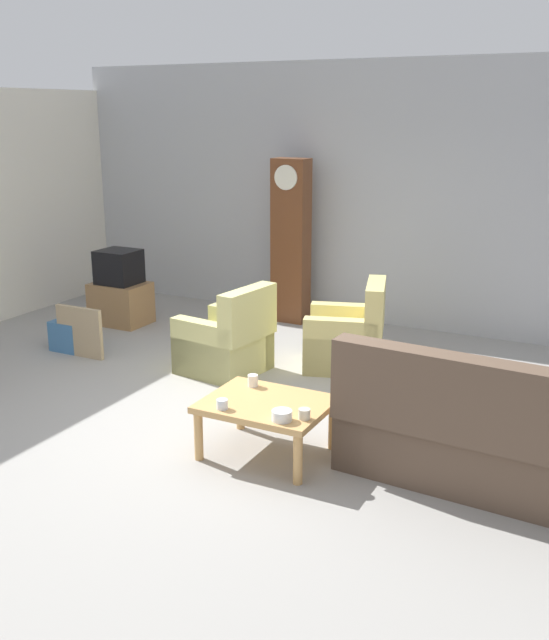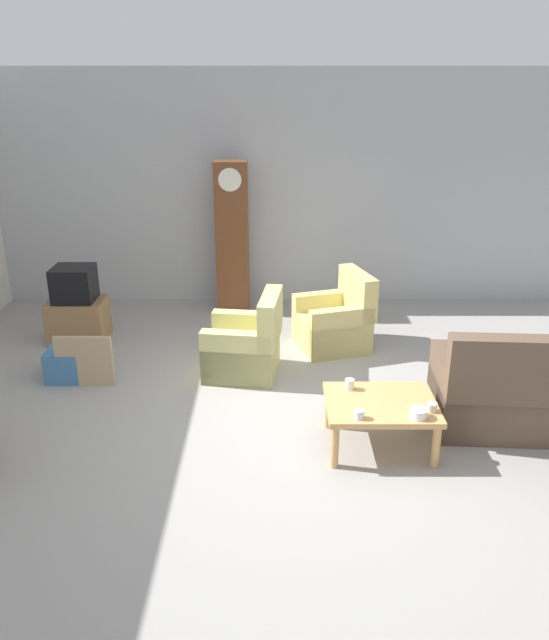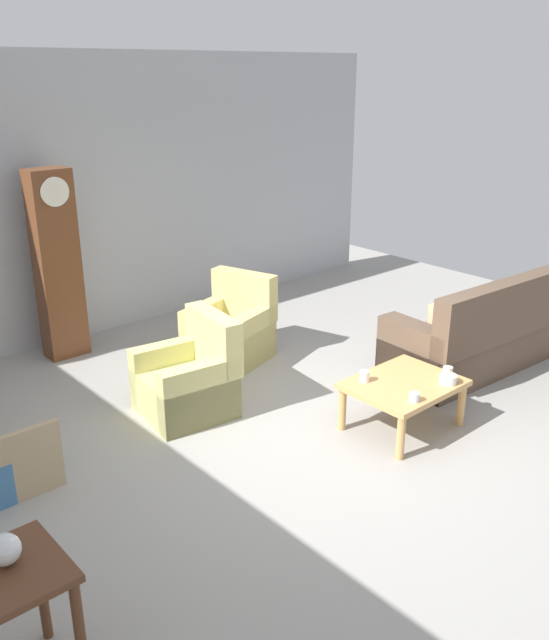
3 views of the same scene
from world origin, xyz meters
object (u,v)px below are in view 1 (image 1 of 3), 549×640
armchair_olive_far (348,339)px  cup_cream_tall (304,414)px  armchair_olive_near (227,344)px  bowl_white_stacked (282,415)px  grandfather_clock (291,241)px  framed_picture_leaning (80,332)px  tv_stand_cabinet (121,303)px  storage_box_blue (74,333)px  tv_crt (119,267)px  coffee_table_wood (267,409)px  cup_white_porcelain (253,381)px  cup_blue_rimmed (222,404)px  couch_floral (486,440)px

armchair_olive_far → cup_cream_tall: bearing=-75.9°
armchair_olive_near → cup_cream_tall: armchair_olive_near is taller
armchair_olive_far → bowl_white_stacked: (0.46, -2.47, 0.18)m
grandfather_clock → framed_picture_leaning: (-1.43, -2.34, -0.75)m
tv_stand_cabinet → bowl_white_stacked: 4.51m
tv_stand_cabinet → bowl_white_stacked: (3.63, -2.68, 0.22)m
grandfather_clock → storage_box_blue: 2.86m
framed_picture_leaning → cup_cream_tall: bearing=-21.9°
armchair_olive_near → cup_cream_tall: 2.33m
cup_cream_tall → bowl_white_stacked: 0.17m
tv_stand_cabinet → cup_cream_tall: size_ratio=7.65×
framed_picture_leaning → storage_box_blue: framed_picture_leaning is taller
armchair_olive_far → framed_picture_leaning: armchair_olive_far is taller
tv_crt → storage_box_blue: size_ratio=1.06×
framed_picture_leaning → storage_box_blue: size_ratio=1.33×
armchair_olive_near → storage_box_blue: (-1.96, -0.11, -0.14)m
coffee_table_wood → tv_stand_cabinet: 4.14m
tv_crt → cup_white_porcelain: (3.11, -2.18, -0.24)m
cup_blue_rimmed → couch_floral: bearing=16.9°
armchair_olive_near → couch_floral: bearing=-22.8°
armchair_olive_far → coffee_table_wood: (0.19, -2.20, 0.07)m
armchair_olive_far → grandfather_clock: (-1.31, 1.31, 0.73)m
cup_cream_tall → tv_crt: bearing=145.5°
tv_stand_cabinet → armchair_olive_near: bearing=-23.7°
tv_stand_cabinet → cup_white_porcelain: size_ratio=7.00×
tv_crt → cup_cream_tall: size_ratio=5.40×
storage_box_blue → cup_white_porcelain: cup_white_porcelain is taller
cup_white_porcelain → tv_stand_cabinet: bearing=145.0°
tv_stand_cabinet → coffee_table_wood: bearing=-35.7°
armchair_olive_far → storage_box_blue: (-3.00, -0.83, -0.14)m
cup_blue_rimmed → cup_cream_tall: 0.64m
cup_blue_rimmed → tv_crt: bearing=139.3°
grandfather_clock → armchair_olive_near: bearing=-82.6°
tv_crt → bowl_white_stacked: bearing=-36.5°
couch_floral → tv_crt: size_ratio=4.48×
armchair_olive_far → cup_blue_rimmed: armchair_olive_far is taller
coffee_table_wood → storage_box_blue: 3.48m
couch_floral → cup_blue_rimmed: (-1.85, -0.56, 0.13)m
armchair_olive_far → cup_blue_rimmed: (-0.04, -2.48, 0.18)m
coffee_table_wood → cup_blue_rimmed: bearing=-128.9°
framed_picture_leaning → cup_blue_rimmed: size_ratio=6.92×
armchair_olive_near → cup_cream_tall: size_ratio=10.34×
framed_picture_leaning → cup_cream_tall: size_ratio=6.75×
framed_picture_leaning → cup_blue_rimmed: framed_picture_leaning is taller
framed_picture_leaning → storage_box_blue: (-0.26, 0.20, -0.11)m
tv_crt → cup_blue_rimmed: size_ratio=5.54×
cup_white_porcelain → cup_blue_rimmed: (0.02, -0.52, -0.01)m
armchair_olive_far → coffee_table_wood: size_ratio=1.02×
grandfather_clock → cup_cream_tall: (1.90, -3.67, -0.55)m
armchair_olive_near → cup_white_porcelain: (0.99, -1.25, 0.19)m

